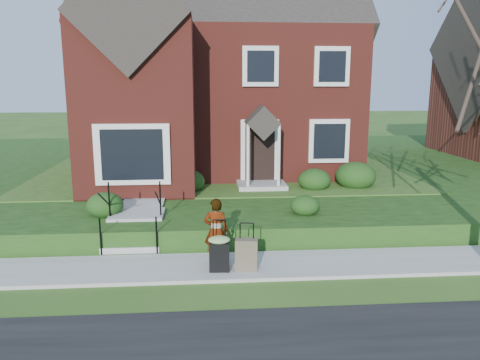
{
  "coord_description": "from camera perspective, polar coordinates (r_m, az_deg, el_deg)",
  "views": [
    {
      "loc": [
        -0.7,
        -9.81,
        4.03
      ],
      "look_at": [
        0.22,
        2.0,
        1.59
      ],
      "focal_mm": 35.0,
      "sensor_mm": 36.0,
      "label": 1
    }
  ],
  "objects": [
    {
      "name": "ground",
      "position": [
        10.63,
        -0.33,
        -10.66
      ],
      "size": [
        120.0,
        120.0,
        0.0
      ],
      "primitive_type": "plane",
      "color": "#2D5119",
      "rests_on": "ground"
    },
    {
      "name": "front_steps",
      "position": [
        12.32,
        -12.7,
        -5.44
      ],
      "size": [
        1.4,
        2.02,
        1.5
      ],
      "color": "#9E9B93",
      "rests_on": "ground"
    },
    {
      "name": "foundation_shrubs",
      "position": [
        14.92,
        -0.43,
        -0.04
      ],
      "size": [
        10.0,
        4.25,
        0.95
      ],
      "color": "#163810",
      "rests_on": "terrace"
    },
    {
      "name": "suitcase_black",
      "position": [
        10.12,
        -2.54,
        -8.69
      ],
      "size": [
        0.49,
        0.41,
        1.14
      ],
      "rotation": [
        0.0,
        0.0,
        -0.06
      ],
      "color": "black",
      "rests_on": "sidewalk"
    },
    {
      "name": "main_house",
      "position": [
        19.46,
        -3.08,
        15.25
      ],
      "size": [
        10.4,
        10.2,
        9.4
      ],
      "color": "maroon",
      "rests_on": "terrace"
    },
    {
      "name": "walkway",
      "position": [
        15.3,
        -11.08,
        -1.43
      ],
      "size": [
        1.2,
        6.0,
        0.06
      ],
      "primitive_type": "cube",
      "color": "#9E9B93",
      "rests_on": "terrace"
    },
    {
      "name": "suitcase_olive",
      "position": [
        10.2,
        0.8,
        -9.06
      ],
      "size": [
        0.51,
        0.33,
        1.04
      ],
      "rotation": [
        0.0,
        0.0,
        -0.14
      ],
      "color": "brown",
      "rests_on": "sidewalk"
    },
    {
      "name": "sidewalk",
      "position": [
        10.61,
        -0.33,
        -10.46
      ],
      "size": [
        60.0,
        1.6,
        0.08
      ],
      "primitive_type": "cube",
      "color": "#9E9B93",
      "rests_on": "ground"
    },
    {
      "name": "terrace",
      "position": [
        21.56,
        8.23,
        1.56
      ],
      "size": [
        44.0,
        20.0,
        0.6
      ],
      "primitive_type": "cube",
      "color": "#18390F",
      "rests_on": "ground"
    },
    {
      "name": "woman",
      "position": [
        10.45,
        -2.94,
        -6.23
      ],
      "size": [
        0.59,
        0.42,
        1.5
      ],
      "primitive_type": "imported",
      "rotation": [
        0.0,
        0.0,
        3.02
      ],
      "color": "#999999",
      "rests_on": "sidewalk"
    }
  ]
}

